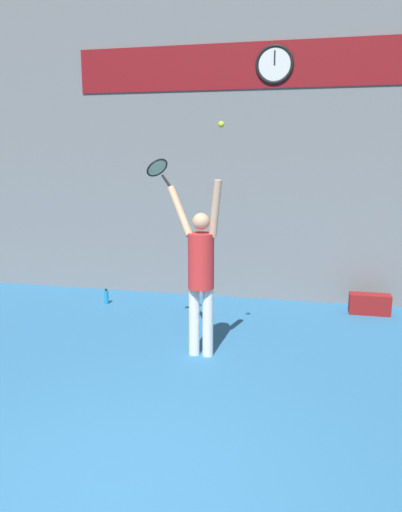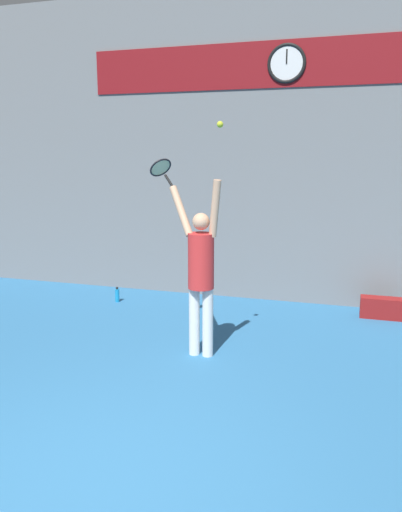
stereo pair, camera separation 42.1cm
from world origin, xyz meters
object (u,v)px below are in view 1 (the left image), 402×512
(equipment_bag, at_px, (370,304))
(scoreboard_clock, at_px, (275,64))
(tennis_player, at_px, (201,269))
(water_bottle, at_px, (106,297))
(tennis_ball, at_px, (221,124))
(tennis_racket, at_px, (158,169))

(equipment_bag, bearing_deg, scoreboard_clock, 165.00)
(tennis_player, bearing_deg, water_bottle, 138.71)
(water_bottle, height_order, equipment_bag, equipment_bag)
(scoreboard_clock, xyz_separation_m, tennis_ball, (-0.33, -2.70, -1.05))
(tennis_ball, height_order, equipment_bag, tennis_ball)
(scoreboard_clock, relative_size, tennis_racket, 1.48)
(tennis_racket, bearing_deg, tennis_player, -30.61)
(tennis_racket, xyz_separation_m, equipment_bag, (2.80, 1.77, -2.08))
(tennis_player, relative_size, tennis_racket, 5.31)
(scoreboard_clock, relative_size, tennis_player, 0.28)
(scoreboard_clock, xyz_separation_m, tennis_racket, (-1.21, -2.20, -1.54))
(tennis_racket, relative_size, equipment_bag, 0.65)
(tennis_racket, bearing_deg, water_bottle, 134.72)
(tennis_player, xyz_separation_m, equipment_bag, (2.18, 2.14, -0.92))
(water_bottle, distance_m, equipment_bag, 4.18)
(tennis_player, bearing_deg, tennis_ball, -27.45)
(tennis_racket, height_order, tennis_ball, tennis_ball)
(tennis_player, distance_m, tennis_racket, 1.37)
(scoreboard_clock, bearing_deg, tennis_player, -102.95)
(tennis_ball, bearing_deg, tennis_racket, 150.30)
(scoreboard_clock, xyz_separation_m, tennis_player, (-0.59, -2.57, -2.70))
(scoreboard_clock, xyz_separation_m, equipment_bag, (1.59, -0.43, -3.62))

